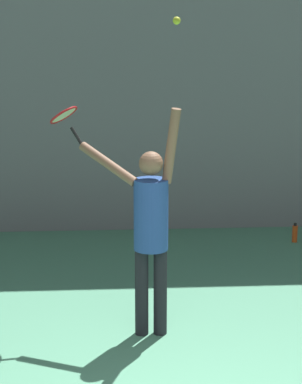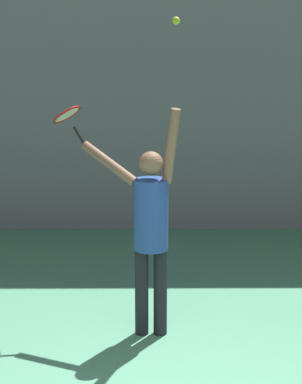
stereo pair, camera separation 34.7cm
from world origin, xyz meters
TOP-DOWN VIEW (x-y plane):
  - back_wall at (0.00, 5.77)m, footprint 18.00×0.10m
  - tennis_player at (-0.19, 2.16)m, footprint 0.97×0.61m
  - tennis_racket at (-0.99, 2.65)m, footprint 0.39×0.39m
  - tennis_ball at (0.03, 2.04)m, footprint 0.07×0.07m

SIDE VIEW (x-z plane):
  - tennis_player at x=-0.19m, z-range 0.01..2.22m
  - tennis_racket at x=-0.99m, z-range 1.87..2.26m
  - back_wall at x=0.00m, z-range 0.00..5.00m
  - tennis_ball at x=0.03m, z-range 2.94..3.00m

